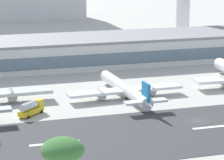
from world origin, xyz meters
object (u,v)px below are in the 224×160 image
(terminal_building, at_px, (80,51))
(palm_tree_3, at_px, (63,152))
(airliner_blue_tail_gate_1, at_px, (126,90))
(service_fuel_truck_1, at_px, (31,108))

(terminal_building, height_order, palm_tree_3, palm_tree_3)
(airliner_blue_tail_gate_1, bearing_deg, service_fuel_truck_1, 102.51)
(terminal_building, bearing_deg, airliner_blue_tail_gate_1, -87.55)
(service_fuel_truck_1, bearing_deg, airliner_blue_tail_gate_1, -28.57)
(service_fuel_truck_1, relative_size, palm_tree_3, 0.48)
(terminal_building, relative_size, service_fuel_truck_1, 27.58)
(terminal_building, distance_m, palm_tree_3, 129.09)
(service_fuel_truck_1, bearing_deg, palm_tree_3, -137.50)
(airliner_blue_tail_gate_1, bearing_deg, palm_tree_3, 151.92)
(terminal_building, bearing_deg, service_fuel_truck_1, -114.82)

